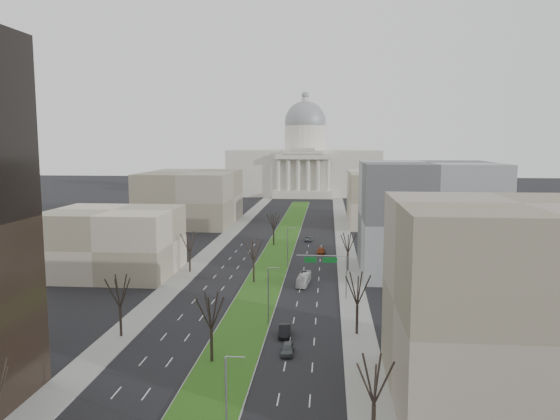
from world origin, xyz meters
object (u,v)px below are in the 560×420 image
Objects in this scene: car_grey_near at (287,349)px; car_grey_far at (308,239)px; car_red at (321,251)px; box_van at (304,279)px; car_black at (285,331)px.

car_grey_near reaches higher than car_grey_far.
box_van reaches higher than car_red.
car_black is 0.58× the size of box_van.
car_grey_far is 48.43m from box_van.
car_black is at bearing -90.14° from car_grey_far.
car_red is at bearing 86.92° from car_grey_near.
car_grey_near is 0.88× the size of car_grey_far.
box_van is at bearing -88.68° from car_grey_far.
car_red is at bearing -77.55° from car_grey_far.
car_grey_near is 0.82× the size of car_red.
car_grey_near is at bearing -84.81° from car_black.
car_grey_near is at bearing -85.15° from box_van.
box_van reaches higher than car_black.
car_grey_near is 84.29m from car_grey_far.
car_red is at bearing 83.12° from car_black.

